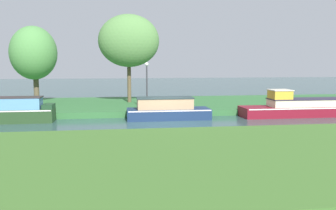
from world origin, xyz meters
The scene contains 10 objects.
ground_plane centered at (0.00, 0.00, 0.00)m, with size 120.00×120.00×0.00m, color #2E4C4C.
riverbank_far centered at (0.00, 7.00, 0.20)m, with size 72.00×10.00×0.40m, color #316734.
riverbank_near centered at (0.00, -9.00, 0.20)m, with size 72.00×10.00×0.40m, color #3D6729.
navy_barge centered at (0.23, 1.20, 0.59)m, with size 5.29×1.84×1.40m.
forest_narrowboat centered at (-9.33, 1.20, 0.66)m, with size 5.28×1.45×1.55m.
maroon_cruiser centered at (9.93, 1.20, 0.57)m, with size 9.47×1.96×1.81m.
willow_tree_left centered at (-9.51, 8.52, 4.34)m, with size 3.64×3.91×6.08m.
willow_tree_centre centered at (-2.00, 7.08, 5.27)m, with size 4.75×3.29×6.93m.
lamp_post centered at (-0.92, 3.07, 2.40)m, with size 0.24×0.24×3.22m.
mooring_post_near centered at (-8.94, 2.53, 0.71)m, with size 0.19×0.19×0.62m, color #4F3930.
Camera 1 is at (-2.79, -20.94, 3.62)m, focal length 37.65 mm.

